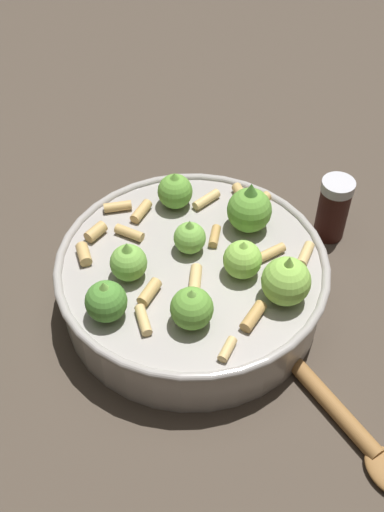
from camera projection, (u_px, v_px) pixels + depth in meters
name	position (u px, v px, depth m)	size (l,w,h in m)	color
ground_plane	(192.00, 301.00, 0.67)	(2.40, 2.40, 0.00)	#42382D
cooking_pan	(194.00, 277.00, 0.64)	(0.28, 0.28, 0.12)	#9E9993
pepper_shaker	(333.00, 209.00, 0.71)	(0.04, 0.04, 0.08)	#33140F
wooden_spoon	(333.00, 407.00, 0.58)	(0.12, 0.22, 0.02)	olive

